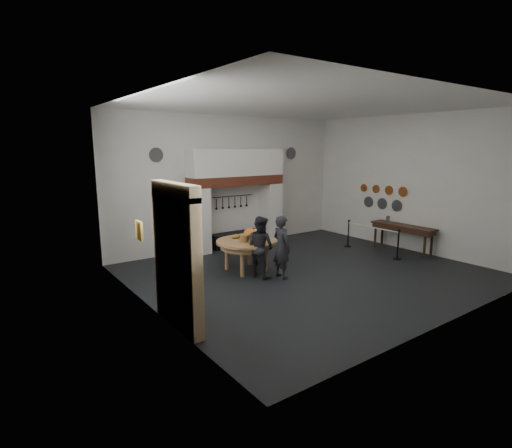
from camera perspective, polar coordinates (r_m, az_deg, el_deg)
floor at (r=11.31m, az=7.51°, el=-6.85°), size 9.00×8.00×0.02m
ceiling at (r=10.82m, az=8.12°, el=16.48°), size 9.00×8.00×0.02m
wall_back at (r=13.99m, az=-3.59°, el=6.06°), size 9.00×0.02×4.50m
wall_front at (r=8.43m, az=26.85°, el=1.66°), size 9.00×0.02×4.50m
wall_left at (r=8.42m, az=-15.06°, el=2.46°), size 0.02×8.00×4.50m
wall_right at (r=14.30m, az=21.07°, el=5.46°), size 0.02×8.00×4.50m
chimney_pier_left at (r=13.12m, az=-8.16°, el=0.46°), size 0.55×0.70×2.15m
chimney_pier_right at (r=14.69m, az=2.07°, el=1.69°), size 0.55×0.70×2.15m
hearth_brick_band at (r=13.69m, az=-2.80°, el=6.21°), size 3.50×0.72×0.32m
chimney_hood at (r=13.66m, az=-2.83°, el=8.76°), size 3.50×0.70×0.90m
iron_range at (r=14.07m, az=-2.88°, el=-2.16°), size 1.90×0.45×0.50m
utensil_rail at (r=13.98m, az=-3.39°, el=3.99°), size 1.60×0.02×0.02m
door_recess at (r=7.73m, az=-11.82°, el=-5.73°), size 0.04×1.10×2.50m
door_jamb_near at (r=7.15m, az=-8.87°, el=-6.59°), size 0.22×0.30×2.60m
door_jamb_far at (r=8.37m, az=-13.24°, el=-4.14°), size 0.22×0.30×2.60m
door_lintel at (r=7.49m, az=-11.61°, el=4.69°), size 0.22×1.70×0.30m
wall_plaque at (r=9.29m, az=-16.34°, el=-0.92°), size 0.05×0.34×0.44m
work_table at (r=11.15m, az=-1.44°, el=-2.53°), size 2.10×2.10×0.07m
pumpkin at (r=11.30m, az=-0.89°, el=-1.36°), size 0.36×0.36×0.31m
cheese_block_big at (r=11.36m, az=0.79°, el=-1.47°), size 0.22×0.22×0.24m
cheese_block_small at (r=11.59m, az=-0.18°, el=-1.32°), size 0.18×0.18×0.20m
wicker_basket at (r=10.91m, az=-1.65°, el=-2.05°), size 0.40×0.40×0.22m
bread_loaf at (r=11.36m, az=-2.85°, el=-1.77°), size 0.31×0.18×0.13m
visitor_near at (r=10.56m, az=3.68°, el=-3.30°), size 0.42×0.62×1.68m
visitor_far at (r=10.63m, az=0.64°, el=-3.27°), size 0.76×0.90×1.65m
side_table at (r=14.08m, az=20.26°, el=-0.25°), size 0.55×2.20×0.06m
pewter_jug at (r=14.39m, az=18.33°, el=0.67°), size 0.12×0.12×0.22m
copper_pan_a at (r=14.40m, az=20.24°, el=4.35°), size 0.03×0.34×0.34m
copper_pan_b at (r=14.72m, az=18.47°, el=4.59°), size 0.03×0.32×0.32m
copper_pan_c at (r=15.04m, az=16.77°, el=4.81°), size 0.03×0.30×0.30m
copper_pan_d at (r=15.38m, az=15.15°, el=5.02°), size 0.03×0.28×0.28m
pewter_plate_left at (r=14.58m, az=19.46°, el=2.48°), size 0.03×0.40×0.40m
pewter_plate_mid at (r=14.92m, az=17.58°, el=2.78°), size 0.03×0.40×0.40m
pewter_plate_right at (r=15.28m, az=15.78°, el=3.06°), size 0.03×0.40×0.40m
pewter_plate_back_left at (r=12.68m, az=-14.07°, el=9.55°), size 0.44×0.03×0.44m
pewter_plate_back_right at (r=15.52m, az=5.04°, el=10.03°), size 0.44×0.03×0.44m
barrier_post_near at (r=13.11m, az=19.63°, el=-2.87°), size 0.05×0.05×0.90m
barrier_post_far at (r=14.30m, az=13.06°, el=-1.40°), size 0.05×0.05×0.90m
barrier_rope at (r=13.60m, az=16.29°, el=-0.46°), size 0.04×2.00×0.04m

